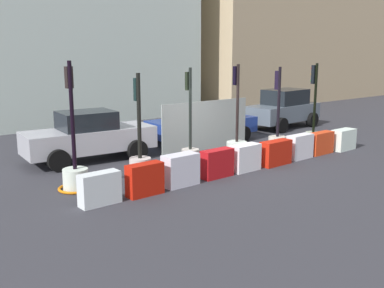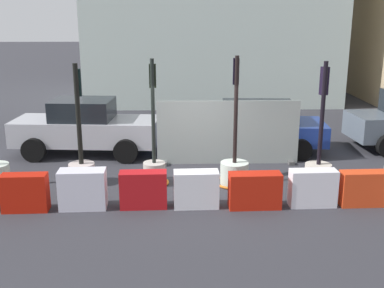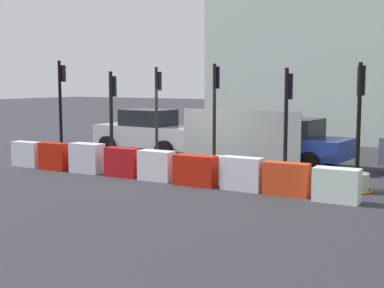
# 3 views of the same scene
# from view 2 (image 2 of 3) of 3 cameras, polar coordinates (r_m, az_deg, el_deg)

# --- Properties ---
(ground_plane) EXTENTS (120.00, 120.00, 0.00)m
(ground_plane) POSITION_cam_2_polar(r_m,az_deg,el_deg) (12.03, 0.52, -5.01)
(ground_plane) COLOR #303036
(traffic_light_1) EXTENTS (0.84, 0.84, 3.05)m
(traffic_light_1) POSITION_cam_2_polar(r_m,az_deg,el_deg) (12.34, -13.09, -2.33)
(traffic_light_1) COLOR beige
(traffic_light_1) RESTS_ON ground_plane
(traffic_light_2) EXTENTS (0.74, 0.74, 3.16)m
(traffic_light_2) POSITION_cam_2_polar(r_m,az_deg,el_deg) (12.03, -4.55, -2.35)
(traffic_light_2) COLOR #B7ADA3
(traffic_light_2) RESTS_ON ground_plane
(traffic_light_3) EXTENTS (0.99, 0.99, 3.23)m
(traffic_light_3) POSITION_cam_2_polar(r_m,az_deg,el_deg) (12.09, 5.10, -2.72)
(traffic_light_3) COLOR silver
(traffic_light_3) RESTS_ON ground_plane
(traffic_light_4) EXTENTS (0.88, 0.88, 3.09)m
(traffic_light_4) POSITION_cam_2_polar(r_m,az_deg,el_deg) (12.53, 14.92, -2.13)
(traffic_light_4) COLOR beige
(traffic_light_4) RESTS_ON ground_plane
(construction_barrier_1) EXTENTS (1.00, 0.40, 0.84)m
(construction_barrier_1) POSITION_cam_2_polar(r_m,az_deg,el_deg) (11.05, -19.38, -5.53)
(construction_barrier_1) COLOR red
(construction_barrier_1) RESTS_ON ground_plane
(construction_barrier_2) EXTENTS (1.04, 0.51, 0.89)m
(construction_barrier_2) POSITION_cam_2_polar(r_m,az_deg,el_deg) (10.84, -12.95, -5.30)
(construction_barrier_2) COLOR silver
(construction_barrier_2) RESTS_ON ground_plane
(construction_barrier_3) EXTENTS (1.05, 0.41, 0.84)m
(construction_barrier_3) POSITION_cam_2_polar(r_m,az_deg,el_deg) (10.66, -5.84, -5.47)
(construction_barrier_3) COLOR #B71217
(construction_barrier_3) RESTS_ON ground_plane
(construction_barrier_4) EXTENTS (1.01, 0.46, 0.83)m
(construction_barrier_4) POSITION_cam_2_polar(r_m,az_deg,el_deg) (10.64, 0.51, -5.43)
(construction_barrier_4) COLOR white
(construction_barrier_4) RESTS_ON ground_plane
(construction_barrier_5) EXTENTS (1.16, 0.45, 0.80)m
(construction_barrier_5) POSITION_cam_2_polar(r_m,az_deg,el_deg) (10.69, 7.53, -5.55)
(construction_barrier_5) COLOR red
(construction_barrier_5) RESTS_ON ground_plane
(construction_barrier_6) EXTENTS (1.05, 0.42, 0.84)m
(construction_barrier_6) POSITION_cam_2_polar(r_m,az_deg,el_deg) (11.03, 14.26, -5.14)
(construction_barrier_6) COLOR white
(construction_barrier_6) RESTS_ON ground_plane
(construction_barrier_7) EXTENTS (1.11, 0.41, 0.80)m
(construction_barrier_7) POSITION_cam_2_polar(r_m,az_deg,el_deg) (11.41, 19.96, -5.03)
(construction_barrier_7) COLOR red
(construction_barrier_7) RESTS_ON ground_plane
(car_blue_estate) EXTENTS (4.60, 2.36, 1.54)m
(car_blue_estate) POSITION_cam_2_polar(r_m,az_deg,el_deg) (14.91, 7.31, 2.06)
(car_blue_estate) COLOR navy
(car_blue_estate) RESTS_ON ground_plane
(car_silver_hatchback) EXTENTS (4.46, 2.25, 1.69)m
(car_silver_hatchback) POSITION_cam_2_polar(r_m,az_deg,el_deg) (14.84, -12.59, 1.95)
(car_silver_hatchback) COLOR #B1B2BA
(car_silver_hatchback) RESTS_ON ground_plane
(site_fence_panel) EXTENTS (4.04, 0.50, 1.84)m
(site_fence_panel) POSITION_cam_2_polar(r_m,az_deg,el_deg) (13.54, 4.34, 1.18)
(site_fence_panel) COLOR #9CA6A2
(site_fence_panel) RESTS_ON ground_plane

